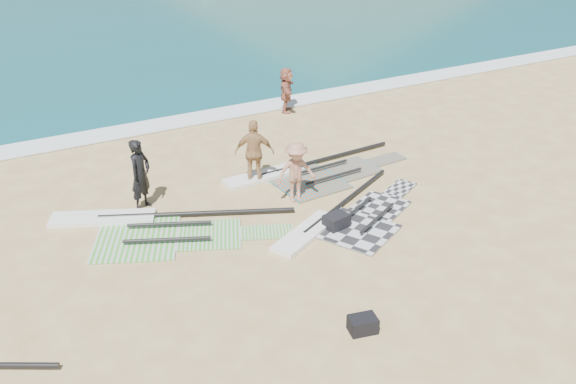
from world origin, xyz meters
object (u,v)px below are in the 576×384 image
beachgoer_mid (296,172)px  beachgoer_back (255,152)px  rig_green (150,227)px  beachgoer_right (286,90)px  rig_grey (343,221)px  rig_orange (305,174)px  person_wetsuit (140,175)px  gear_bag_far (363,324)px  gear_bag_near (336,222)px

beachgoer_mid → beachgoer_back: beachgoer_back is taller
rig_green → beachgoer_right: 9.18m
rig_grey → beachgoer_right: size_ratio=3.24×
rig_green → rig_orange: size_ratio=1.01×
rig_orange → person_wetsuit: (-4.65, 0.31, 0.89)m
gear_bag_far → person_wetsuit: person_wetsuit is taller
person_wetsuit → beachgoer_mid: person_wetsuit is taller
gear_bag_near → beachgoer_mid: 1.88m
beachgoer_mid → rig_grey: bearing=-65.0°
gear_bag_near → person_wetsuit: (-3.76, 3.32, 0.75)m
person_wetsuit → beachgoer_right: (6.82, 4.74, -0.13)m
rig_orange → beachgoer_right: beachgoer_right is taller
rig_grey → beachgoer_mid: bearing=77.3°
gear_bag_near → beachgoer_right: size_ratio=0.36×
rig_green → gear_bag_far: size_ratio=10.85×
rig_grey → beachgoer_back: 3.35m
rig_green → beachgoer_mid: beachgoer_mid is taller
gear_bag_far → beachgoer_right: size_ratio=0.33×
rig_green → gear_bag_far: (2.28, -5.71, 0.11)m
person_wetsuit → beachgoer_back: (3.18, -0.05, -0.02)m
rig_green → gear_bag_near: size_ratio=9.75×
gear_bag_near → beachgoer_right: bearing=69.3°
rig_grey → person_wetsuit: person_wetsuit is taller
person_wetsuit → beachgoer_back: 3.18m
rig_green → beachgoer_back: beachgoer_back is taller
beachgoer_right → beachgoer_mid: bearing=-175.6°
rig_grey → gear_bag_far: 4.17m
beachgoer_mid → rig_green: bearing=-176.1°
rig_grey → gear_bag_near: gear_bag_near is taller
rig_green → beachgoer_right: size_ratio=3.53×
rig_orange → person_wetsuit: person_wetsuit is taller
rig_grey → person_wetsuit: bearing=114.6°
rig_green → person_wetsuit: bearing=103.8°
rig_green → gear_bag_far: 6.15m
rig_orange → person_wetsuit: 4.74m
rig_grey → rig_orange: (0.58, 2.86, 0.00)m
rig_green → person_wetsuit: (0.21, 1.13, 0.89)m
rig_orange → beachgoer_back: 1.72m
rig_grey → person_wetsuit: 5.23m
rig_orange → gear_bag_far: bearing=-114.8°
person_wetsuit → rig_grey: bearing=-75.8°
gear_bag_near → person_wetsuit: bearing=138.6°
person_wetsuit → gear_bag_near: bearing=-79.3°
rig_grey → rig_green: rig_green is taller
gear_bag_far → beachgoer_right: (4.74, 11.58, 0.65)m
gear_bag_near → rig_grey: bearing=26.7°
beachgoer_mid → beachgoer_back: 1.58m
rig_grey → rig_orange: size_ratio=0.93×
rig_green → gear_bag_near: 4.53m
beachgoer_right → rig_orange: bearing=-172.0°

